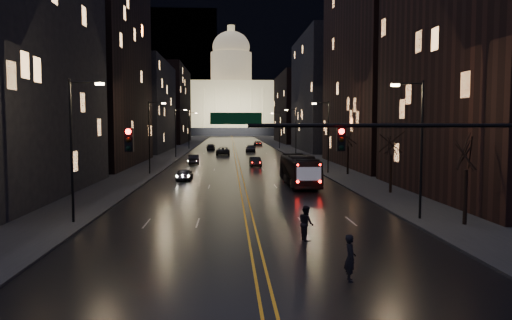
{
  "coord_description": "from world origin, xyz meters",
  "views": [
    {
      "loc": [
        -1.3,
        -21.22,
        6.3
      ],
      "look_at": [
        0.46,
        11.31,
        3.89
      ],
      "focal_mm": 35.0,
      "sensor_mm": 36.0,
      "label": 1
    }
  ],
  "objects": [
    {
      "name": "receding_car_a",
      "position": [
        2.5,
        50.77,
        0.7
      ],
      "size": [
        1.71,
        4.31,
        1.39
      ],
      "primitive_type": "imported",
      "rotation": [
        0.0,
        0.0,
        0.06
      ],
      "color": "black",
      "rests_on": "ground"
    },
    {
      "name": "streetlamp_left_near",
      "position": [
        -10.81,
        10.0,
        5.08
      ],
      "size": [
        2.13,
        0.25,
        9.0
      ],
      "color": "black",
      "rests_on": "ground"
    },
    {
      "name": "receding_car_b",
      "position": [
        8.19,
        59.57,
        0.7
      ],
      "size": [
        1.74,
        4.12,
        1.39
      ],
      "primitive_type": "imported",
      "rotation": [
        0.0,
        0.0,
        0.02
      ],
      "color": "black",
      "rests_on": "ground"
    },
    {
      "name": "mountain_ridge",
      "position": [
        40.0,
        380.0,
        65.0
      ],
      "size": [
        520.0,
        60.0,
        130.0
      ],
      "primitive_type": "cube",
      "color": "black",
      "rests_on": "ground"
    },
    {
      "name": "sidewalk_left",
      "position": [
        -14.0,
        130.0,
        0.08
      ],
      "size": [
        8.0,
        320.0,
        0.16
      ],
      "primitive_type": "cube",
      "color": "black",
      "rests_on": "ground"
    },
    {
      "name": "oncoming_car_d",
      "position": [
        -5.62,
        96.21,
        0.71
      ],
      "size": [
        2.26,
        5.01,
        1.42
      ],
      "primitive_type": "imported",
      "rotation": [
        0.0,
        0.0,
        3.2
      ],
      "color": "black",
      "rests_on": "ground"
    },
    {
      "name": "tree_right_far",
      "position": [
        13.0,
        38.0,
        4.53
      ],
      "size": [
        2.4,
        2.4,
        6.65
      ],
      "color": "black",
      "rests_on": "ground"
    },
    {
      "name": "streetlamp_right_near",
      "position": [
        10.81,
        10.0,
        5.08
      ],
      "size": [
        2.13,
        0.25,
        9.0
      ],
      "color": "black",
      "rests_on": "ground"
    },
    {
      "name": "building_left_dist",
      "position": [
        -21.0,
        140.0,
        12.0
      ],
      "size": [
        12.0,
        40.0,
        24.0
      ],
      "primitive_type": "cube",
      "color": "black",
      "rests_on": "ground"
    },
    {
      "name": "tree_right_near",
      "position": [
        13.0,
        8.0,
        4.53
      ],
      "size": [
        2.4,
        2.4,
        6.65
      ],
      "color": "black",
      "rests_on": "ground"
    },
    {
      "name": "ground",
      "position": [
        0.0,
        0.0,
        0.0
      ],
      "size": [
        900.0,
        900.0,
        0.0
      ],
      "primitive_type": "plane",
      "color": "black",
      "rests_on": "ground"
    },
    {
      "name": "bus",
      "position": [
        5.79,
        28.58,
        1.55
      ],
      "size": [
        2.82,
        11.15,
        3.09
      ],
      "primitive_type": "imported",
      "rotation": [
        0.0,
        0.0,
        0.02
      ],
      "color": "black",
      "rests_on": "ground"
    },
    {
      "name": "receding_car_c",
      "position": [
        3.37,
        86.42,
        0.77
      ],
      "size": [
        2.42,
        5.4,
        1.54
      ],
      "primitive_type": "imported",
      "rotation": [
        0.0,
        0.0,
        -0.05
      ],
      "color": "black",
      "rests_on": "ground"
    },
    {
      "name": "streetlamp_right_mid",
      "position": [
        10.81,
        40.0,
        5.08
      ],
      "size": [
        2.13,
        0.25,
        9.0
      ],
      "color": "black",
      "rests_on": "ground"
    },
    {
      "name": "streetlamp_left_dist",
      "position": [
        -10.81,
        100.0,
        5.08
      ],
      "size": [
        2.13,
        0.25,
        9.0
      ],
      "color": "black",
      "rests_on": "ground"
    },
    {
      "name": "streetlamp_left_mid",
      "position": [
        -10.81,
        40.0,
        5.08
      ],
      "size": [
        2.13,
        0.25,
        9.0
      ],
      "color": "black",
      "rests_on": "ground"
    },
    {
      "name": "pedestrian_a",
      "position": [
        3.49,
        -2.0,
        0.95
      ],
      "size": [
        0.48,
        0.71,
        1.9
      ],
      "primitive_type": "imported",
      "rotation": [
        0.0,
        0.0,
        1.53
      ],
      "color": "black",
      "rests_on": "ground"
    },
    {
      "name": "streetlamp_left_far",
      "position": [
        -10.81,
        70.0,
        5.08
      ],
      "size": [
        2.13,
        0.25,
        9.0
      ],
      "color": "black",
      "rests_on": "ground"
    },
    {
      "name": "streetlamp_right_dist",
      "position": [
        10.81,
        100.0,
        5.08
      ],
      "size": [
        2.13,
        0.25,
        9.0
      ],
      "color": "black",
      "rests_on": "ground"
    },
    {
      "name": "receding_car_d",
      "position": [
        6.75,
        117.3,
        0.68
      ],
      "size": [
        2.41,
        4.98,
        1.37
      ],
      "primitive_type": "imported",
      "rotation": [
        0.0,
        0.0,
        -0.03
      ],
      "color": "black",
      "rests_on": "ground"
    },
    {
      "name": "sidewalk_right",
      "position": [
        14.0,
        130.0,
        0.08
      ],
      "size": [
        8.0,
        320.0,
        0.16
      ],
      "primitive_type": "cube",
      "color": "black",
      "rests_on": "ground"
    },
    {
      "name": "building_right_mid",
      "position": [
        21.0,
        92.0,
        13.0
      ],
      "size": [
        12.0,
        34.0,
        26.0
      ],
      "primitive_type": "cube",
      "color": "black",
      "rests_on": "ground"
    },
    {
      "name": "tree_right_mid",
      "position": [
        13.0,
        22.0,
        4.53
      ],
      "size": [
        2.4,
        2.4,
        6.65
      ],
      "color": "black",
      "rests_on": "ground"
    },
    {
      "name": "building_right_near",
      "position": [
        21.0,
        20.0,
        12.0
      ],
      "size": [
        12.0,
        26.0,
        24.0
      ],
      "primitive_type": "cube",
      "color": "black",
      "rests_on": "ground"
    },
    {
      "name": "oncoming_car_a",
      "position": [
        -6.23,
        33.69,
        0.68
      ],
      "size": [
        1.75,
        4.04,
        1.36
      ],
      "primitive_type": "imported",
      "rotation": [
        0.0,
        0.0,
        3.11
      ],
      "color": "black",
      "rests_on": "ground"
    },
    {
      "name": "oncoming_car_c",
      "position": [
        -2.5,
        77.33,
        0.81
      ],
      "size": [
        2.71,
        5.85,
        1.62
      ],
      "primitive_type": "imported",
      "rotation": [
        0.0,
        0.0,
        3.14
      ],
      "color": "black",
      "rests_on": "ground"
    },
    {
      "name": "oncoming_car_b",
      "position": [
        -6.76,
        55.44,
        0.76
      ],
      "size": [
        2.01,
        4.72,
        1.51
      ],
      "primitive_type": "imported",
      "rotation": [
        0.0,
        0.0,
        3.23
      ],
      "color": "black",
      "rests_on": "ground"
    },
    {
      "name": "building_right_dist",
      "position": [
        21.0,
        140.0,
        11.0
      ],
      "size": [
        12.0,
        40.0,
        22.0
      ],
      "primitive_type": "cube",
      "color": "black",
      "rests_on": "ground"
    },
    {
      "name": "building_left_mid",
      "position": [
        -21.0,
        54.0,
        14.0
      ],
      "size": [
        12.0,
        30.0,
        28.0
      ],
      "primitive_type": "cube",
      "color": "black",
      "rests_on": "ground"
    },
    {
      "name": "traffic_signal",
      "position": [
        5.91,
        -0.0,
        5.1
      ],
      "size": [
        17.29,
        0.45,
        7.0
      ],
      "color": "black",
      "rests_on": "ground"
    },
    {
      "name": "capitol",
      "position": [
        0.0,
        250.0,
        17.15
      ],
      "size": [
        90.0,
        50.0,
        58.5
      ],
      "color": "black",
      "rests_on": "ground"
    },
    {
      "name": "pedestrian_b",
      "position": [
        2.82,
        5.0,
        0.95
      ],
      "size": [
        0.71,
        1.02,
        1.9
      ],
      "primitive_type": "imported",
      "rotation": [
        0.0,
        0.0,
        1.81
      ],
      "color": "black",
      "rests_on": "ground"
    },
    {
      "name": "streetlamp_right_far",
      "position": [
        10.81,
        70.0,
        5.08
      ],
      "size": [
        2.13,
        0.25,
        9.0
      ],
      "color": "black",
      "rests_on": "ground"
    },
    {
      "name": "building_left_far",
      "position": [
        -21.0,
        92.0,
        10.0
      ],
      "size": [
        12.0,
        34.0,
        20.0
      ],
      "primitive_type": "cube",
      "color": "black",
      "rests_on": "ground"
    },
    {
      "name": "building_right_tall",
      "position": [
        21.0,
        50.0,
        19.0
      ],
      "size": [
        12.0,
        30.0,
        38.0
      ],
      "primitive_type": "cube",
      "color": "black",
      "rests_on": "ground"
    },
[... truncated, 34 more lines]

